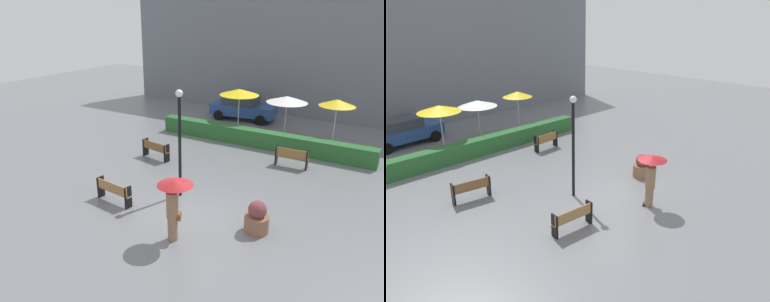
% 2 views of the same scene
% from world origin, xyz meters
% --- Properties ---
extents(ground_plane, '(60.00, 60.00, 0.00)m').
position_xyz_m(ground_plane, '(0.00, 0.00, 0.00)').
color(ground_plane, slate).
extents(bench_back_row, '(1.56, 0.40, 0.92)m').
position_xyz_m(bench_back_row, '(1.62, 6.48, 0.54)').
color(bench_back_row, olive).
rests_on(bench_back_row, ground).
extents(bench_far_left, '(1.62, 0.60, 0.88)m').
position_xyz_m(bench_far_left, '(-4.40, 4.05, 0.52)').
color(bench_far_left, brown).
rests_on(bench_far_left, ground).
extents(bench_near_left, '(1.66, 0.48, 0.86)m').
position_xyz_m(bench_near_left, '(-3.04, -0.45, 0.51)').
color(bench_near_left, '#9E7242').
rests_on(bench_near_left, ground).
extents(pedestrian_with_umbrella, '(1.13, 1.13, 2.08)m').
position_xyz_m(pedestrian_with_umbrella, '(0.31, -1.31, 1.43)').
color(pedestrian_with_umbrella, '#8C6B4C').
rests_on(pedestrian_with_umbrella, ground).
extents(planter_pot, '(0.82, 0.82, 1.10)m').
position_xyz_m(planter_pot, '(2.36, 0.51, 0.48)').
color(planter_pot, brown).
rests_on(planter_pot, ground).
extents(lamp_post, '(0.28, 0.28, 4.22)m').
position_xyz_m(lamp_post, '(-1.22, 1.40, 2.56)').
color(lamp_post, black).
rests_on(lamp_post, ground).
extents(patio_umbrella_yellow, '(2.28, 2.28, 2.65)m').
position_xyz_m(patio_umbrella_yellow, '(-2.72, 9.99, 2.47)').
color(patio_umbrella_yellow, silver).
rests_on(patio_umbrella_yellow, ground).
extents(patio_umbrella_white, '(2.29, 2.29, 2.40)m').
position_xyz_m(patio_umbrella_white, '(-0.10, 10.66, 2.22)').
color(patio_umbrella_white, silver).
rests_on(patio_umbrella_white, ground).
extents(patio_umbrella_yellow_far, '(1.85, 1.85, 2.58)m').
position_xyz_m(patio_umbrella_yellow_far, '(2.63, 10.42, 2.40)').
color(patio_umbrella_yellow_far, silver).
rests_on(patio_umbrella_yellow_far, ground).
extents(hedge_strip, '(11.75, 0.70, 0.89)m').
position_xyz_m(hedge_strip, '(-0.74, 8.40, 0.45)').
color(hedge_strip, '#28602D').
rests_on(hedge_strip, ground).
extents(building_facade, '(28.00, 1.20, 8.71)m').
position_xyz_m(building_facade, '(0.00, 16.00, 4.35)').
color(building_facade, slate).
rests_on(building_facade, ground).
extents(parked_car, '(4.34, 2.28, 1.57)m').
position_xyz_m(parked_car, '(-3.76, 12.95, 0.82)').
color(parked_car, '#28478C').
rests_on(parked_car, ground).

